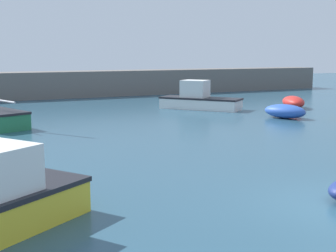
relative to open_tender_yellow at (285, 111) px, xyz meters
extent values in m
cube|color=#66605B|center=(-9.55, 19.12, 0.72)|extent=(56.10, 2.95, 2.28)
cylinder|color=silver|center=(-15.78, 2.86, 1.07)|extent=(0.91, 2.36, 0.10)
ellipsoid|color=#2D56B7|center=(0.00, 0.00, 0.00)|extent=(2.33, 2.96, 0.84)
cube|color=white|center=(-2.30, 6.25, -0.07)|extent=(4.87, 5.48, 0.69)
cube|color=black|center=(-2.30, 6.25, 0.33)|extent=(4.97, 5.58, 0.12)
cube|color=silver|center=(-2.55, 6.57, 0.93)|extent=(2.24, 2.28, 1.31)
ellipsoid|color=red|center=(4.01, 3.93, 0.01)|extent=(2.49, 3.18, 0.85)
camera|label=1|loc=(-18.52, -22.11, 3.50)|focal=50.00mm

